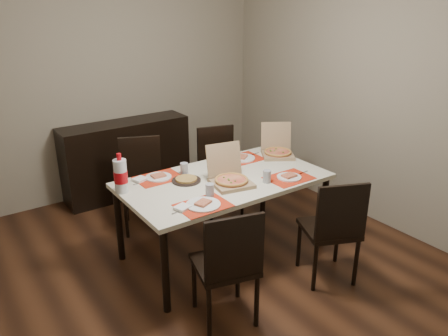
{
  "coord_description": "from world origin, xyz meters",
  "views": [
    {
      "loc": [
        -1.86,
        -2.91,
        2.25
      ],
      "look_at": [
        0.19,
        0.02,
        0.85
      ],
      "focal_mm": 35.0,
      "sensor_mm": 36.0,
      "label": 1
    }
  ],
  "objects_px": {
    "pizza_box_center": "(230,178)",
    "soda_bottle": "(121,176)",
    "chair_near_left": "(228,263)",
    "chair_far_left": "(142,179)",
    "dining_table": "(224,185)",
    "sideboard": "(127,158)",
    "chair_near_right": "(333,227)",
    "dip_bowl": "(219,170)",
    "chair_far_right": "(219,166)"
  },
  "relations": [
    {
      "from": "sideboard",
      "to": "soda_bottle",
      "type": "distance_m",
      "value": 1.71
    },
    {
      "from": "chair_near_left",
      "to": "dip_bowl",
      "type": "xyz_separation_m",
      "value": [
        0.59,
        0.97,
        0.25
      ]
    },
    {
      "from": "pizza_box_center",
      "to": "sideboard",
      "type": "bearing_deg",
      "value": 95.0
    },
    {
      "from": "sideboard",
      "to": "pizza_box_center",
      "type": "relative_size",
      "value": 3.65
    },
    {
      "from": "chair_near_right",
      "to": "dip_bowl",
      "type": "height_order",
      "value": "chair_near_right"
    },
    {
      "from": "chair_near_left",
      "to": "dip_bowl",
      "type": "height_order",
      "value": "chair_near_left"
    },
    {
      "from": "dining_table",
      "to": "chair_far_right",
      "type": "bearing_deg",
      "value": 58.33
    },
    {
      "from": "chair_near_left",
      "to": "chair_near_right",
      "type": "relative_size",
      "value": 1.0
    },
    {
      "from": "chair_far_right",
      "to": "pizza_box_center",
      "type": "height_order",
      "value": "pizza_box_center"
    },
    {
      "from": "chair_near_right",
      "to": "chair_far_left",
      "type": "height_order",
      "value": "same"
    },
    {
      "from": "dining_table",
      "to": "pizza_box_center",
      "type": "bearing_deg",
      "value": -100.66
    },
    {
      "from": "dining_table",
      "to": "chair_far_left",
      "type": "bearing_deg",
      "value": 111.8
    },
    {
      "from": "dining_table",
      "to": "sideboard",
      "type": "bearing_deg",
      "value": 96.07
    },
    {
      "from": "sideboard",
      "to": "chair_far_left",
      "type": "relative_size",
      "value": 1.61
    },
    {
      "from": "pizza_box_center",
      "to": "soda_bottle",
      "type": "distance_m",
      "value": 0.91
    },
    {
      "from": "dining_table",
      "to": "chair_near_left",
      "type": "distance_m",
      "value": 0.98
    },
    {
      "from": "dip_bowl",
      "to": "sideboard",
      "type": "bearing_deg",
      "value": 98.63
    },
    {
      "from": "chair_far_right",
      "to": "chair_near_right",
      "type": "bearing_deg",
      "value": -90.81
    },
    {
      "from": "sideboard",
      "to": "chair_far_left",
      "type": "xyz_separation_m",
      "value": [
        -0.19,
        -0.83,
        0.06
      ]
    },
    {
      "from": "chair_near_left",
      "to": "dip_bowl",
      "type": "bearing_deg",
      "value": 58.82
    },
    {
      "from": "sideboard",
      "to": "pizza_box_center",
      "type": "distance_m",
      "value": 1.93
    },
    {
      "from": "chair_far_left",
      "to": "chair_far_right",
      "type": "bearing_deg",
      "value": -8.71
    },
    {
      "from": "chair_near_left",
      "to": "chair_far_left",
      "type": "relative_size",
      "value": 1.0
    },
    {
      "from": "dining_table",
      "to": "chair_near_left",
      "type": "xyz_separation_m",
      "value": [
        -0.53,
        -0.81,
        -0.17
      ]
    },
    {
      "from": "pizza_box_center",
      "to": "soda_bottle",
      "type": "relative_size",
      "value": 1.22
    },
    {
      "from": "sideboard",
      "to": "chair_far_left",
      "type": "distance_m",
      "value": 0.85
    },
    {
      "from": "chair_near_right",
      "to": "pizza_box_center",
      "type": "xyz_separation_m",
      "value": [
        -0.49,
        0.75,
        0.29
      ]
    },
    {
      "from": "sideboard",
      "to": "pizza_box_center",
      "type": "xyz_separation_m",
      "value": [
        0.16,
        -1.89,
        0.35
      ]
    },
    {
      "from": "sideboard",
      "to": "dip_bowl",
      "type": "xyz_separation_m",
      "value": [
        0.24,
        -1.6,
        0.31
      ]
    },
    {
      "from": "soda_bottle",
      "to": "chair_far_left",
      "type": "bearing_deg",
      "value": 55.12
    },
    {
      "from": "pizza_box_center",
      "to": "dining_table",
      "type": "bearing_deg",
      "value": 79.34
    },
    {
      "from": "chair_near_left",
      "to": "dip_bowl",
      "type": "relative_size",
      "value": 8.87
    },
    {
      "from": "sideboard",
      "to": "dip_bowl",
      "type": "relative_size",
      "value": 14.31
    },
    {
      "from": "chair_near_left",
      "to": "chair_far_left",
      "type": "xyz_separation_m",
      "value": [
        0.16,
        1.75,
        0.0
      ]
    },
    {
      "from": "dining_table",
      "to": "chair_near_left",
      "type": "height_order",
      "value": "chair_near_left"
    },
    {
      "from": "dining_table",
      "to": "soda_bottle",
      "type": "distance_m",
      "value": 0.91
    },
    {
      "from": "chair_near_right",
      "to": "pizza_box_center",
      "type": "relative_size",
      "value": 2.27
    },
    {
      "from": "chair_far_right",
      "to": "soda_bottle",
      "type": "height_order",
      "value": "soda_bottle"
    },
    {
      "from": "chair_near_left",
      "to": "dip_bowl",
      "type": "distance_m",
      "value": 1.16
    },
    {
      "from": "dip_bowl",
      "to": "chair_near_right",
      "type": "bearing_deg",
      "value": -68.1
    },
    {
      "from": "sideboard",
      "to": "dining_table",
      "type": "xyz_separation_m",
      "value": [
        0.19,
        -1.76,
        0.23
      ]
    },
    {
      "from": "dip_bowl",
      "to": "soda_bottle",
      "type": "distance_m",
      "value": 0.92
    },
    {
      "from": "sideboard",
      "to": "chair_far_right",
      "type": "distance_m",
      "value": 1.18
    },
    {
      "from": "dining_table",
      "to": "soda_bottle",
      "type": "relative_size",
      "value": 5.37
    },
    {
      "from": "dining_table",
      "to": "chair_near_right",
      "type": "xyz_separation_m",
      "value": [
        0.47,
        -0.88,
        -0.17
      ]
    },
    {
      "from": "chair_near_left",
      "to": "chair_far_left",
      "type": "bearing_deg",
      "value": 84.89
    },
    {
      "from": "chair_near_left",
      "to": "chair_near_right",
      "type": "xyz_separation_m",
      "value": [
        1.0,
        -0.07,
        0.0
      ]
    },
    {
      "from": "chair_near_right",
      "to": "soda_bottle",
      "type": "distance_m",
      "value": 1.78
    },
    {
      "from": "chair_near_left",
      "to": "pizza_box_center",
      "type": "bearing_deg",
      "value": 53.53
    },
    {
      "from": "sideboard",
      "to": "soda_bottle",
      "type": "height_order",
      "value": "soda_bottle"
    }
  ]
}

